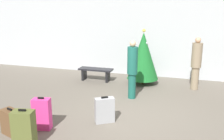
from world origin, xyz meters
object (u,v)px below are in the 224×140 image
at_px(traveller_1, 132,68).
at_px(suitcase_3, 42,114).
at_px(traveller_0, 196,62).
at_px(suitcase_1, 24,130).
at_px(suitcase_0, 11,122).
at_px(suitcase_2, 105,110).
at_px(holiday_tree, 143,56).
at_px(waiting_bench, 96,72).

height_order(traveller_1, suitcase_3, traveller_1).
relative_size(traveller_0, suitcase_1, 2.19).
relative_size(traveller_0, suitcase_3, 2.32).
bearing_deg(suitcase_1, traveller_0, 56.19).
bearing_deg(suitcase_0, suitcase_1, -30.88).
bearing_deg(traveller_0, suitcase_2, -122.45).
xyz_separation_m(traveller_0, suitcase_1, (-3.26, -4.87, -0.56)).
bearing_deg(traveller_0, holiday_tree, 176.64).
bearing_deg(waiting_bench, suitcase_1, -85.88).
relative_size(holiday_tree, suitcase_0, 3.33).
bearing_deg(holiday_tree, traveller_0, -3.36).
xyz_separation_m(suitcase_0, suitcase_1, (0.62, -0.37, 0.11)).
bearing_deg(traveller_0, suitcase_1, -123.81).
height_order(traveller_1, suitcase_2, traveller_1).
bearing_deg(suitcase_3, suitcase_2, 31.16).
height_order(holiday_tree, traveller_0, holiday_tree).
distance_m(suitcase_1, suitcase_3, 0.79).
height_order(waiting_bench, suitcase_1, suitcase_1).
height_order(suitcase_1, suitcase_3, suitcase_1).
distance_m(traveller_1, suitcase_0, 3.68).
relative_size(suitcase_1, suitcase_2, 1.24).
relative_size(traveller_0, suitcase_0, 2.96).
distance_m(holiday_tree, suitcase_2, 3.53).
xyz_separation_m(holiday_tree, suitcase_0, (-2.06, -4.60, -0.76)).
bearing_deg(suitcase_0, traveller_0, 49.17).
bearing_deg(holiday_tree, suitcase_3, -110.16).
distance_m(waiting_bench, suitcase_3, 4.04).
bearing_deg(traveller_1, waiting_bench, 140.40).
distance_m(suitcase_0, suitcase_1, 0.73).
distance_m(holiday_tree, waiting_bench, 1.92).
xyz_separation_m(traveller_1, suitcase_3, (-1.50, -2.59, -0.59)).
distance_m(traveller_0, suitcase_2, 4.00).
xyz_separation_m(holiday_tree, suitcase_1, (-1.43, -4.98, -0.66)).
xyz_separation_m(holiday_tree, traveller_1, (-0.03, -1.61, -0.09)).
relative_size(suitcase_1, suitcase_3, 1.06).
xyz_separation_m(traveller_1, suitcase_2, (-0.26, -1.83, -0.64)).
bearing_deg(suitcase_3, holiday_tree, 69.84).
bearing_deg(suitcase_1, waiting_bench, 94.12).
distance_m(traveller_1, suitcase_1, 3.69).
relative_size(holiday_tree, traveller_1, 1.13).
relative_size(holiday_tree, suitcase_3, 2.61).
bearing_deg(holiday_tree, suitcase_2, -94.85).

